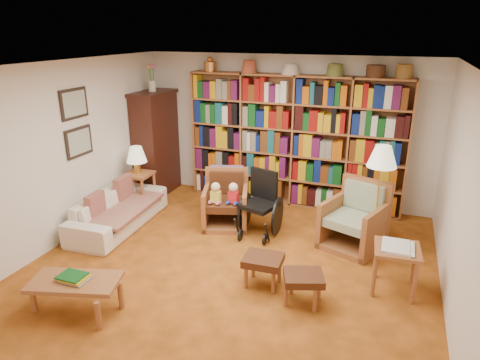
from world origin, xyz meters
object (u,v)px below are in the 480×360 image
at_px(side_table_lamp, 139,182).
at_px(armchair_sage, 354,221).
at_px(footstool_a, 263,262).
at_px(coffee_table, 75,284).
at_px(wheelchair, 261,205).
at_px(armchair_leather, 228,202).
at_px(footstool_b, 303,279).
at_px(sofa, 119,210).
at_px(floor_lamp, 382,161).
at_px(side_table_papers, 397,255).

distance_m(side_table_lamp, armchair_sage, 3.53).
distance_m(footstool_a, coffee_table, 2.08).
bearing_deg(wheelchair, coffee_table, -116.85).
height_order(armchair_sage, footstool_a, armchair_sage).
bearing_deg(wheelchair, armchair_leather, 168.77).
distance_m(armchair_leather, footstool_b, 2.26).
bearing_deg(footstool_a, sofa, 163.47).
height_order(side_table_lamp, footstool_b, side_table_lamp).
bearing_deg(floor_lamp, side_table_lamp, 178.99).
distance_m(wheelchair, side_table_papers, 2.13).
bearing_deg(footstool_b, side_table_papers, 33.21).
height_order(side_table_lamp, coffee_table, side_table_lamp).
bearing_deg(footstool_b, floor_lamp, 68.37).
relative_size(wheelchair, coffee_table, 0.92).
height_order(side_table_papers, coffee_table, side_table_papers).
relative_size(footstool_b, coffee_table, 0.51).
bearing_deg(armchair_sage, side_table_papers, -60.33).
height_order(armchair_sage, coffee_table, armchair_sage).
distance_m(sofa, armchair_sage, 3.50).
xyz_separation_m(side_table_papers, footstool_a, (-1.45, -0.43, -0.15)).
distance_m(side_table_papers, footstool_a, 1.52).
distance_m(armchair_leather, coffee_table, 2.71).
relative_size(sofa, side_table_lamp, 2.93).
relative_size(side_table_lamp, coffee_table, 0.61).
relative_size(sofa, wheelchair, 1.94).
xyz_separation_m(armchair_leather, footstool_b, (1.56, -1.64, -0.06)).
bearing_deg(armchair_leather, armchair_sage, -0.45).
xyz_separation_m(side_table_lamp, armchair_leather, (1.62, -0.03, -0.12)).
height_order(armchair_leather, armchair_sage, armchair_sage).
bearing_deg(armchair_sage, wheelchair, -175.78).
xyz_separation_m(armchair_leather, floor_lamp, (2.19, -0.04, 0.91)).
height_order(wheelchair, footstool_b, wheelchair).
height_order(side_table_lamp, armchair_sage, armchair_sage).
bearing_deg(floor_lamp, side_table_papers, -73.27).
bearing_deg(side_table_lamp, sofa, -82.23).
xyz_separation_m(wheelchair, side_table_papers, (1.92, -0.92, 0.03)).
relative_size(side_table_lamp, wheelchair, 0.66).
distance_m(floor_lamp, footstool_a, 2.07).
xyz_separation_m(sofa, side_table_lamp, (-0.10, 0.73, 0.20)).
height_order(side_table_lamp, wheelchair, wheelchair).
height_order(armchair_leather, footstool_b, armchair_leather).
xyz_separation_m(armchair_leather, side_table_papers, (2.49, -1.03, 0.11)).
bearing_deg(sofa, wheelchair, -77.19).
distance_m(armchair_leather, floor_lamp, 2.38).
relative_size(side_table_lamp, armchair_sage, 0.63).
height_order(armchair_leather, floor_lamp, floor_lamp).
xyz_separation_m(side_table_lamp, side_table_papers, (4.11, -1.06, -0.01)).
xyz_separation_m(floor_lamp, footstool_b, (-0.64, -1.60, -0.97)).
distance_m(sofa, armchair_leather, 1.67).
relative_size(sofa, coffee_table, 1.78).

